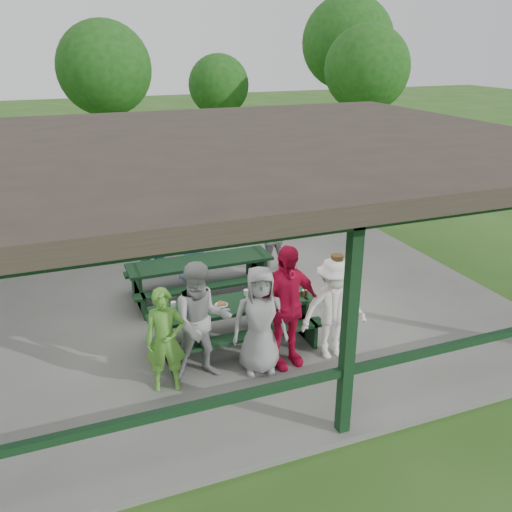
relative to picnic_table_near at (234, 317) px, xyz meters
name	(u,v)px	position (x,y,z in m)	size (l,w,h in m)	color
ground	(244,311)	(0.60, 1.20, -0.58)	(90.00, 90.00, 0.00)	#2B561A
concrete_slab	(243,309)	(0.60, 1.20, -0.53)	(10.00, 8.00, 0.10)	slate
pavilion_structure	(242,147)	(0.60, 1.20, 2.59)	(10.60, 8.60, 3.24)	black
picnic_table_near	(234,317)	(0.00, 0.00, 0.00)	(2.73, 1.39, 0.75)	black
picnic_table_far	(201,273)	(-0.01, 2.00, 0.00)	(2.85, 1.39, 0.75)	black
table_setting	(234,300)	(0.00, 0.02, 0.31)	(2.45, 0.45, 0.10)	white
contestant_green	(165,340)	(-1.33, -0.86, 0.32)	(0.58, 0.38, 1.59)	#5BA436
contestant_grey_left	(202,322)	(-0.76, -0.77, 0.46)	(0.91, 0.71, 1.87)	#9A999C
contestant_grey_mid	(260,320)	(0.10, -0.89, 0.38)	(0.84, 0.55, 1.72)	gray
contestant_red	(285,307)	(0.53, -0.88, 0.52)	(1.17, 0.49, 1.99)	#BB0C34
contestant_white_fedora	(334,308)	(1.34, -0.95, 0.38)	(1.15, 0.73, 1.76)	white
spectator_lblue	(193,241)	(0.09, 2.93, 0.34)	(1.53, 0.49, 1.65)	#9AC1EE
spectator_blue	(150,234)	(-0.74, 3.32, 0.48)	(0.70, 0.46, 1.91)	teal
spectator_grey	(270,233)	(1.80, 2.77, 0.37)	(0.82, 0.64, 1.69)	#9C9B9E
pickup_truck	(161,183)	(0.68, 8.95, 0.14)	(2.39, 5.19, 1.44)	silver
farm_trailer	(68,190)	(-2.07, 9.64, 0.03)	(3.56, 1.94, 1.23)	navy
tree_left	(104,69)	(0.00, 15.28, 3.28)	(3.65, 3.65, 5.70)	#301D13
tree_mid	(219,85)	(5.34, 17.51, 2.37)	(2.80, 2.80, 4.37)	#301D13
tree_right	(367,69)	(10.46, 13.05, 3.20)	(3.58, 3.58, 5.59)	#301D13
tree_far_right	(348,43)	(12.08, 17.55, 4.20)	(4.51, 4.51, 7.05)	#301D13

